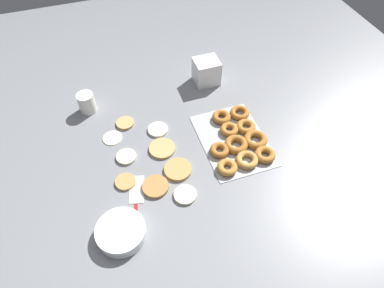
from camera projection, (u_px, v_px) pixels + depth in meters
The scene contains 15 objects.
ground_plane at pixel (176, 152), 1.53m from camera, with size 3.00×3.00×0.00m, color gray.
pancake_0 at pixel (155, 187), 1.40m from camera, with size 0.11×0.11×0.02m, color #B27F42.
pancake_1 at pixel (162, 148), 1.53m from camera, with size 0.12×0.12×0.01m, color tan.
pancake_2 at pixel (126, 157), 1.50m from camera, with size 0.09×0.09×0.01m, color beige.
pancake_3 at pixel (158, 130), 1.61m from camera, with size 0.09×0.09×0.01m, color silver.
pancake_4 at pixel (125, 123), 1.63m from camera, with size 0.08×0.08×0.01m, color tan.
pancake_5 at pixel (125, 182), 1.42m from camera, with size 0.09×0.09×0.01m, color tan.
pancake_6 at pixel (185, 195), 1.38m from camera, with size 0.09×0.09×0.01m, color beige.
pancake_7 at pixel (178, 169), 1.46m from camera, with size 0.12×0.12×0.02m, color tan.
pancake_8 at pixel (112, 138), 1.58m from camera, with size 0.09×0.09×0.01m, color beige.
donut_tray at pixel (238, 140), 1.55m from camera, with size 0.41×0.29×0.04m.
batter_bowl at pixel (121, 232), 1.26m from camera, with size 0.19×0.19×0.05m.
container_stack at pixel (206, 72), 1.79m from camera, with size 0.12×0.13×0.13m.
paper_cup at pixel (87, 103), 1.66m from camera, with size 0.08×0.08×0.10m.
spatula at pixel (136, 196), 1.38m from camera, with size 0.30×0.11×0.01m.
Camera 1 is at (-0.92, 0.24, 1.20)m, focal length 32.00 mm.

